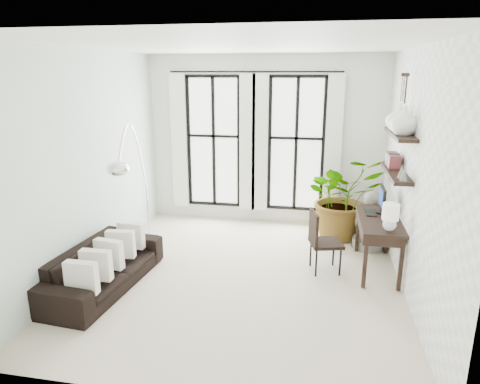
% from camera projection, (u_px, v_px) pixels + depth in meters
% --- Properties ---
extents(floor, '(5.00, 5.00, 0.00)m').
position_uv_depth(floor, '(241.00, 276.00, 6.25)').
color(floor, beige).
rests_on(floor, ground).
extents(ceiling, '(5.00, 5.00, 0.00)m').
position_uv_depth(ceiling, '(241.00, 45.00, 5.38)').
color(ceiling, white).
rests_on(ceiling, wall_back).
extents(wall_left, '(0.00, 5.00, 5.00)m').
position_uv_depth(wall_left, '(89.00, 163.00, 6.21)').
color(wall_left, silver).
rests_on(wall_left, floor).
extents(wall_right, '(0.00, 5.00, 5.00)m').
position_uv_depth(wall_right, '(416.00, 176.00, 5.42)').
color(wall_right, white).
rests_on(wall_right, floor).
extents(wall_back, '(4.50, 0.00, 4.50)m').
position_uv_depth(wall_back, '(265.00, 141.00, 8.18)').
color(wall_back, white).
rests_on(wall_back, floor).
extents(windows, '(3.26, 0.13, 2.65)m').
position_uv_depth(windows, '(254.00, 143.00, 8.16)').
color(windows, white).
rests_on(windows, wall_back).
extents(wall_shelves, '(0.25, 1.30, 0.60)m').
position_uv_depth(wall_shelves, '(397.00, 157.00, 6.00)').
color(wall_shelves, black).
rests_on(wall_shelves, wall_right).
extents(sofa, '(0.98, 2.11, 0.60)m').
position_uv_depth(sofa, '(104.00, 267.00, 5.86)').
color(sofa, black).
rests_on(sofa, floor).
extents(throw_pillows, '(0.40, 1.52, 0.40)m').
position_uv_depth(throw_pillows, '(109.00, 254.00, 5.78)').
color(throw_pillows, beige).
rests_on(throw_pillows, sofa).
extents(plant, '(1.70, 1.60, 1.50)m').
position_uv_depth(plant, '(342.00, 197.00, 7.55)').
color(plant, '#2D7228').
rests_on(plant, floor).
extents(desk, '(0.58, 1.37, 1.20)m').
position_uv_depth(desk, '(379.00, 224.00, 6.21)').
color(desk, black).
rests_on(desk, floor).
extents(desk_chair, '(0.54, 0.54, 0.93)m').
position_uv_depth(desk_chair, '(320.00, 238.00, 6.27)').
color(desk_chair, black).
rests_on(desk_chair, floor).
extents(arc_lamp, '(0.71, 2.10, 2.18)m').
position_uv_depth(arc_lamp, '(132.00, 154.00, 6.35)').
color(arc_lamp, silver).
rests_on(arc_lamp, floor).
extents(buddha, '(0.55, 0.55, 0.99)m').
position_uv_depth(buddha, '(370.00, 224.00, 7.15)').
color(buddha, gray).
rests_on(buddha, floor).
extents(vase_a, '(0.37, 0.37, 0.38)m').
position_uv_depth(vase_a, '(405.00, 120.00, 5.58)').
color(vase_a, white).
rests_on(vase_a, shelf_upper).
extents(vase_b, '(0.37, 0.37, 0.38)m').
position_uv_depth(vase_b, '(400.00, 117.00, 5.96)').
color(vase_b, white).
rests_on(vase_b, shelf_upper).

